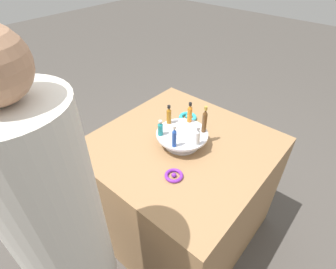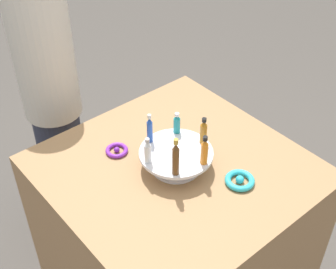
% 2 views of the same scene
% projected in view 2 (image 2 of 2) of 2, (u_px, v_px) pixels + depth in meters
% --- Properties ---
extents(party_table, '(0.91, 0.91, 0.75)m').
position_uv_depth(party_table, '(175.00, 232.00, 1.98)').
color(party_table, '#9E754C').
rests_on(party_table, ground_plane).
extents(display_stand, '(0.27, 0.27, 0.07)m').
position_uv_depth(display_stand, '(176.00, 157.00, 1.71)').
color(display_stand, silver).
rests_on(display_stand, party_table).
extents(bottle_brown, '(0.02, 0.02, 0.15)m').
position_uv_depth(bottle_brown, '(176.00, 158.00, 1.56)').
color(bottle_brown, brown).
rests_on(bottle_brown, display_stand).
extents(bottle_orange, '(0.03, 0.03, 0.12)m').
position_uv_depth(bottle_orange, '(204.00, 151.00, 1.61)').
color(bottle_orange, orange).
rests_on(bottle_orange, display_stand).
extents(bottle_amber, '(0.03, 0.03, 0.11)m').
position_uv_depth(bottle_amber, '(203.00, 131.00, 1.71)').
color(bottle_amber, '#AD6B19').
rests_on(bottle_amber, display_stand).
extents(bottle_teal, '(0.03, 0.03, 0.09)m').
position_uv_depth(bottle_teal, '(177.00, 124.00, 1.76)').
color(bottle_teal, teal).
rests_on(bottle_teal, display_stand).
extents(bottle_blue, '(0.02, 0.02, 0.12)m').
position_uv_depth(bottle_blue, '(150.00, 129.00, 1.71)').
color(bottle_blue, '#234CAD').
rests_on(bottle_blue, display_stand).
extents(bottle_clear, '(0.02, 0.02, 0.11)m').
position_uv_depth(bottle_clear, '(148.00, 151.00, 1.62)').
color(bottle_clear, silver).
rests_on(bottle_clear, display_stand).
extents(ribbon_bow_teal, '(0.11, 0.11, 0.03)m').
position_uv_depth(ribbon_bow_teal, '(240.00, 180.00, 1.67)').
color(ribbon_bow_teal, '#2DB7CC').
rests_on(ribbon_bow_teal, party_table).
extents(ribbon_bow_purple, '(0.09, 0.09, 0.02)m').
position_uv_depth(ribbon_bow_purple, '(117.00, 150.00, 1.80)').
color(ribbon_bow_purple, purple).
rests_on(ribbon_bow_purple, party_table).
extents(person_figure, '(0.26, 0.26, 1.55)m').
position_uv_depth(person_figure, '(50.00, 87.00, 2.10)').
color(person_figure, '#282D42').
rests_on(person_figure, ground_plane).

